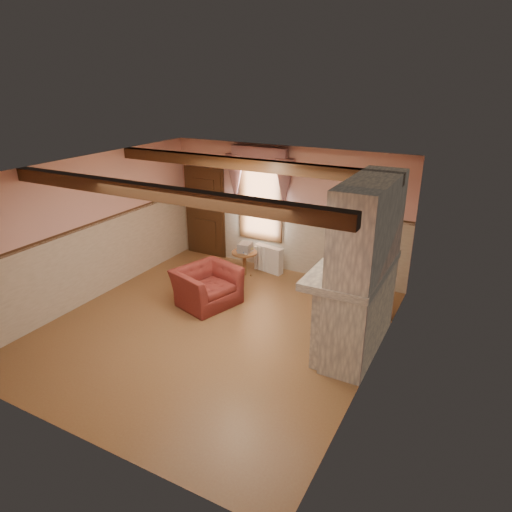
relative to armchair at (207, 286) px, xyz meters
The scene contains 26 objects.
floor 1.02m from the armchair, 50.03° to the right, with size 5.50×6.00×0.01m, color brown.
ceiling 2.62m from the armchair, 50.03° to the right, with size 5.50×6.00×0.01m, color silver.
wall_back 2.57m from the armchair, 74.84° to the left, with size 5.50×0.02×2.80m, color #DCA198.
wall_front 3.92m from the armchair, 80.66° to the right, with size 5.50×0.02×2.80m, color #DCA198.
wall_left 2.48m from the armchair, 161.07° to the right, with size 0.02×6.00×2.80m, color #DCA198.
wall_right 3.60m from the armchair, 12.29° to the right, with size 0.02×6.00×2.80m, color #DCA198.
wainscot 1.03m from the armchair, 50.03° to the right, with size 5.50×6.00×1.50m, color beige, non-canonical shape.
chair_rail 1.48m from the armchair, 50.03° to the right, with size 5.50×6.00×0.08m, color black, non-canonical shape.
firebox 2.62m from the armchair, ahead, with size 0.20×0.95×0.90m, color black.
armchair is the anchor object (origin of this frame).
side_table 1.54m from the armchair, 90.96° to the left, with size 0.56×0.56×0.55m, color brown.
book_stack 1.58m from the armchair, 90.49° to the left, with size 0.26×0.32×0.20m, color #B7AD8C.
radiator 2.00m from the armchair, 79.65° to the left, with size 0.70×0.18×0.60m, color silver.
bowl 3.07m from the armchair, ahead, with size 0.32×0.32×0.08m, color brown.
mantel_clock 3.12m from the armchair, ahead, with size 0.14×0.24×0.20m, color #311A0D.
oil_lamp 3.12m from the armchair, ahead, with size 0.11×0.11×0.28m, color gold.
candle_red 3.18m from the armchair, 15.93° to the right, with size 0.06×0.06×0.16m, color maroon.
jar_yellow 3.11m from the armchair, 10.11° to the right, with size 0.06×0.06×0.12m, color gold.
fireplace 3.21m from the armchair, ahead, with size 0.85×2.00×2.80m, color gray.
mantel 3.03m from the armchair, ahead, with size 1.05×2.05×0.12m, color gray.
overmantel_mirror 3.12m from the armchair, ahead, with size 0.06×1.44×1.04m, color silver.
door 2.75m from the armchair, 123.95° to the left, with size 1.10×0.10×2.10m, color black.
window 2.58m from the armchair, 89.64° to the left, with size 1.06×0.08×2.02m, color white.
window_drapes 2.86m from the armchair, 89.62° to the left, with size 1.30×0.14×1.40m, color gray.
ceiling_beam_front 3.09m from the armchair, 72.37° to the right, with size 5.50×0.18×0.20m, color black.
ceiling_beam_back 2.46m from the armchair, 37.27° to the left, with size 5.50×0.18×0.20m, color black.
Camera 1 is at (3.97, -5.86, 4.17)m, focal length 32.00 mm.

